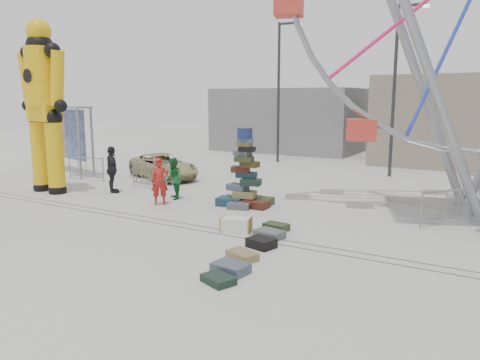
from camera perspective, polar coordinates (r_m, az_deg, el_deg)
The scene contains 25 objects.
ground at distance 13.42m, azimuth -8.12°, elevation -6.47°, with size 90.00×90.00×0.00m, color #9E9E99.
track_line_near at distance 13.87m, azimuth -6.58°, elevation -5.86°, with size 40.00×0.04×0.01m, color #47443F.
track_line_far at distance 14.18m, azimuth -5.60°, elevation -5.49°, with size 40.00×0.04×0.01m, color #47443F.
building_left at distance 35.03m, azimuth 6.70°, elevation 7.36°, with size 10.00×8.00×4.40m, color gray.
lamp_post_right at distance 23.58m, azimuth 18.54°, elevation 11.21°, with size 1.41×0.25×8.00m.
lamp_post_left at distance 27.76m, azimuth 4.90°, elevation 11.42°, with size 1.41×0.25×8.00m.
suitcase_tower at distance 16.51m, azimuth 0.60°, elevation -0.51°, with size 1.95×1.73×2.75m.
crash_test_dummy at distance 20.19m, azimuth -22.83°, elevation 8.94°, with size 2.77×1.22×6.97m.
banner_scaffold at distance 25.17m, azimuth -20.74°, elevation 6.53°, with size 4.71×1.88×3.37m.
steamer_trunk at distance 13.42m, azimuth -0.48°, elevation -5.48°, with size 0.86×0.50×0.40m, color silver.
row_case_0 at distance 13.63m, azimuth 4.43°, elevation -5.70°, with size 0.71×0.45×0.20m, color #2F3B1D.
row_case_1 at distance 12.89m, azimuth 3.60°, elevation -6.59°, with size 0.78×0.54×0.21m, color #56575E.
row_case_2 at distance 12.07m, azimuth 2.62°, elevation -7.66°, with size 0.67×0.53×0.25m, color black.
row_case_3 at distance 11.24m, azimuth 0.27°, elevation -9.17°, with size 0.76×0.47×0.18m, color olive.
row_case_4 at distance 10.40m, azimuth -1.16°, elevation -10.67°, with size 0.77×0.55×0.22m, color #455263.
row_case_5 at distance 9.88m, azimuth -2.65°, elevation -12.01°, with size 0.68×0.49×0.16m, color #182C22.
barricade_dummy_a at distance 22.82m, azimuth -18.25°, elevation 1.36°, with size 2.00×0.10×1.10m, color gray, non-canonical shape.
barricade_dummy_b at distance 21.07m, azimuth -10.48°, elevation 1.02°, with size 2.00×0.10×1.10m, color gray, non-canonical shape.
barricade_dummy_c at distance 19.99m, azimuth -10.99°, elevation 0.52°, with size 2.00×0.10×1.10m, color gray, non-canonical shape.
barricade_wheel_front at distance 15.33m, azimuth 23.84°, elevation -3.03°, with size 2.00×0.10×1.10m, color gray, non-canonical shape.
barricade_wheel_back at distance 18.56m, azimuth 26.62°, elevation -1.09°, with size 2.00×0.10×1.10m, color gray, non-canonical shape.
pedestrian_red at distance 16.84m, azimuth -9.76°, elevation -0.19°, with size 0.61×0.40×1.68m, color #A41C17.
pedestrian_green at distance 17.72m, azimuth -8.14°, elevation 0.18°, with size 0.76×0.60×1.57m, color #175E25.
pedestrian_black at distance 19.42m, azimuth -15.33°, elevation 1.23°, with size 1.10×0.46×1.88m, color black.
parked_suv at distance 22.42m, azimuth -9.35°, elevation 1.68°, with size 1.94×4.22×1.17m, color tan.
Camera 1 is at (8.06, -10.04, 3.79)m, focal length 35.00 mm.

